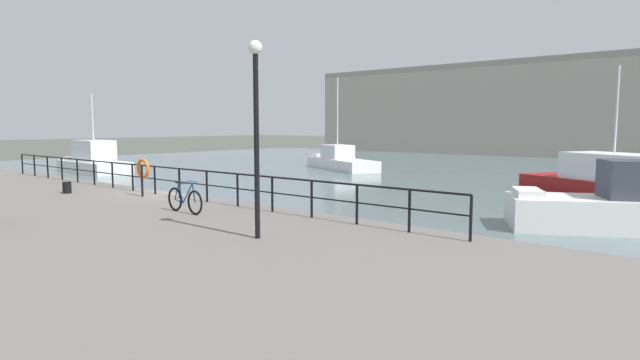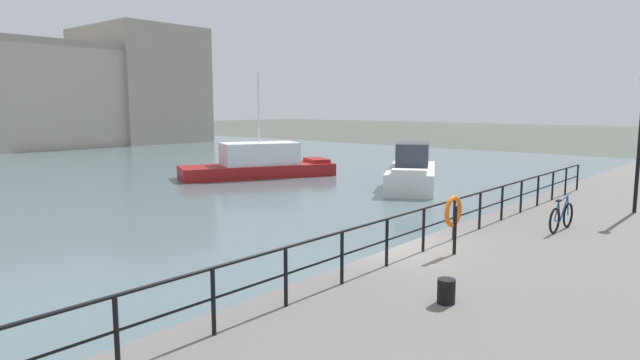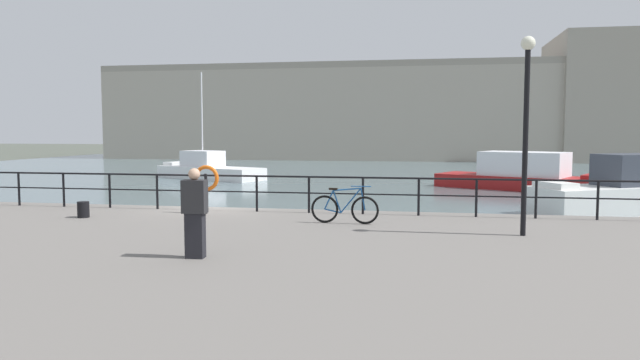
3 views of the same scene
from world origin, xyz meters
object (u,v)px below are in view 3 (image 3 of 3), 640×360
(moored_red_daysailer, at_px, (619,192))
(harbor_building, at_px, (419,112))
(moored_green_narrowboat, at_px, (208,169))
(parked_bicycle, at_px, (345,209))
(quay_lamp_post, at_px, (526,109))
(moored_small_launch, at_px, (523,174))
(life_ring_stand, at_px, (206,180))
(mooring_bollard, at_px, (83,210))
(standing_person, at_px, (195,212))

(moored_red_daysailer, bearing_deg, harbor_building, -107.67)
(moored_green_narrowboat, distance_m, parked_bicycle, 27.37)
(harbor_building, distance_m, quay_lamp_post, 57.52)
(moored_small_launch, bearing_deg, parked_bicycle, -83.14)
(moored_small_launch, distance_m, life_ring_stand, 22.30)
(harbor_building, distance_m, mooring_bollard, 57.36)
(moored_green_narrowboat, xyz_separation_m, quay_lamp_post, (17.20, -25.12, 3.14))
(moored_red_daysailer, distance_m, moored_green_narrowboat, 26.34)
(moored_green_narrowboat, distance_m, standing_person, 30.71)
(moored_green_narrowboat, distance_m, mooring_bollard, 25.00)
(parked_bicycle, bearing_deg, quay_lamp_post, -11.19)
(harbor_building, height_order, mooring_bollard, harbor_building)
(moored_small_launch, bearing_deg, standing_person, -84.10)
(mooring_bollard, height_order, standing_person, standing_person)
(mooring_bollard, bearing_deg, moored_red_daysailer, 32.71)
(life_ring_stand, distance_m, quay_lamp_post, 8.93)
(quay_lamp_post, bearing_deg, parked_bicycle, 166.48)
(moored_green_narrowboat, bearing_deg, parked_bicycle, 143.24)
(moored_small_launch, distance_m, moored_green_narrowboat, 20.73)
(moored_small_launch, bearing_deg, life_ring_stand, -94.40)
(parked_bicycle, height_order, mooring_bollard, parked_bicycle)
(moored_green_narrowboat, height_order, parked_bicycle, moored_green_narrowboat)
(moored_small_launch, distance_m, moored_red_daysailer, 9.85)
(parked_bicycle, height_order, life_ring_stand, life_ring_stand)
(parked_bicycle, relative_size, quay_lamp_post, 0.40)
(standing_person, bearing_deg, moored_green_narrowboat, -162.91)
(moored_small_launch, distance_m, parked_bicycle, 21.52)
(life_ring_stand, xyz_separation_m, standing_person, (2.02, -5.82, -0.11))
(harbor_building, distance_m, life_ring_stand, 55.54)
(life_ring_stand, bearing_deg, standing_person, -70.84)
(moored_small_launch, relative_size, life_ring_stand, 6.96)
(moored_small_launch, relative_size, standing_person, 5.76)
(moored_red_daysailer, distance_m, quay_lamp_post, 13.18)
(moored_green_narrowboat, bearing_deg, moored_red_daysailer, 174.20)
(moored_red_daysailer, height_order, quay_lamp_post, quay_lamp_post)
(moored_green_narrowboat, bearing_deg, life_ring_stand, 135.90)
(quay_lamp_post, bearing_deg, moored_green_narrowboat, 124.40)
(parked_bicycle, bearing_deg, moored_small_launch, 72.19)
(mooring_bollard, xyz_separation_m, standing_person, (5.05, -4.40, 0.64))
(harbor_building, height_order, moored_red_daysailer, harbor_building)
(harbor_building, bearing_deg, moored_green_narrowboat, -113.22)
(moored_green_narrowboat, height_order, mooring_bollard, moored_green_narrowboat)
(moored_green_narrowboat, xyz_separation_m, parked_bicycle, (12.95, -24.10, 0.66))
(quay_lamp_post, bearing_deg, standing_person, -150.65)
(harbor_building, relative_size, moored_red_daysailer, 8.50)
(parked_bicycle, xyz_separation_m, standing_person, (-2.17, -4.63, 0.47))
(mooring_bollard, bearing_deg, parked_bicycle, 1.85)
(parked_bicycle, bearing_deg, standing_person, -112.81)
(parked_bicycle, bearing_deg, harbor_building, 91.42)
(moored_green_narrowboat, height_order, life_ring_stand, moored_green_narrowboat)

